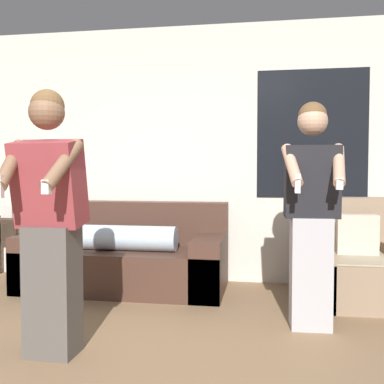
# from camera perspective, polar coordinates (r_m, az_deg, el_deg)

# --- Properties ---
(wall_back) EXTENTS (6.80, 0.07, 2.70)m
(wall_back) POSITION_cam_1_polar(r_m,az_deg,el_deg) (4.82, -0.53, 4.85)
(wall_back) COLOR silver
(wall_back) RESTS_ON ground_plane
(couch) EXTENTS (2.00, 0.87, 0.85)m
(couch) POSITION_cam_1_polar(r_m,az_deg,el_deg) (4.58, -8.48, -8.27)
(couch) COLOR #472D23
(couch) RESTS_ON ground_plane
(armchair) EXTENTS (0.87, 0.95, 0.91)m
(armchair) POSITION_cam_1_polar(r_m,az_deg,el_deg) (4.41, 20.20, -8.94)
(armchair) COLOR #937A60
(armchair) RESTS_ON ground_plane
(side_table) EXTENTS (0.50, 0.44, 0.81)m
(side_table) POSITION_cam_1_polar(r_m,az_deg,el_deg) (5.31, -22.44, -4.13)
(side_table) COLOR #332319
(side_table) RESTS_ON ground_plane
(person_left) EXTENTS (0.47, 0.49, 1.68)m
(person_left) POSITION_cam_1_polar(r_m,az_deg,el_deg) (2.95, -17.58, -3.62)
(person_left) COLOR #56514C
(person_left) RESTS_ON ground_plane
(person_right) EXTENTS (0.46, 0.47, 1.68)m
(person_right) POSITION_cam_1_polar(r_m,az_deg,el_deg) (3.44, 14.94, -2.58)
(person_right) COLOR #B2B2B7
(person_right) RESTS_ON ground_plane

